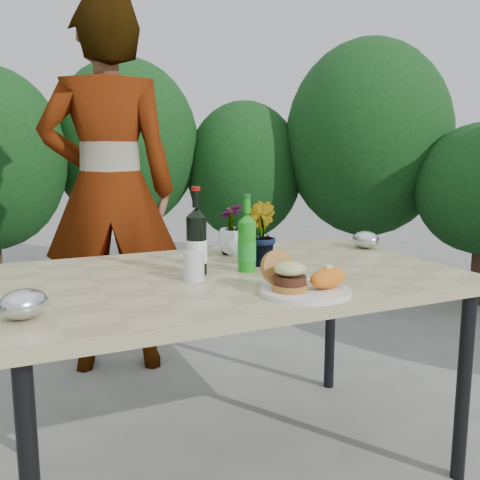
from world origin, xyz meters
name	(u,v)px	position (x,y,z in m)	size (l,w,h in m)	color
ground	(231,463)	(0.00, 0.00, 0.00)	(80.00, 80.00, 0.00)	slate
patio_table	(231,288)	(0.00, 0.00, 0.69)	(1.60, 1.00, 0.75)	tan
shrub_hedge	(213,161)	(0.55, 1.57, 1.12)	(6.81, 5.10, 2.12)	#382316
dinner_plate	(305,291)	(0.09, -0.36, 0.76)	(0.28, 0.28, 0.01)	white
burger_stack	(287,274)	(0.04, -0.34, 0.81)	(0.11, 0.16, 0.11)	#B7722D
sweet_potato	(328,278)	(0.16, -0.38, 0.80)	(0.15, 0.08, 0.06)	orange
grilled_veg	(295,277)	(0.11, -0.26, 0.78)	(0.08, 0.05, 0.03)	olive
wine_bottle	(197,242)	(-0.12, 0.03, 0.86)	(0.07, 0.07, 0.31)	black
sparkling_water	(247,243)	(0.06, 0.00, 0.85)	(0.07, 0.07, 0.28)	#198718
plastic_cup	(194,266)	(-0.16, -0.05, 0.80)	(0.07, 0.07, 0.10)	silver
seedling_left	(261,231)	(0.23, 0.21, 0.86)	(0.11, 0.08, 0.21)	#1E561D
seedling_mid	(260,234)	(0.15, 0.07, 0.87)	(0.13, 0.11, 0.24)	#2D6121
seedling_right	(232,229)	(0.15, 0.32, 0.86)	(0.12, 0.12, 0.21)	#2E5E20
blue_bowl	(236,242)	(0.14, 0.28, 0.81)	(0.14, 0.14, 0.11)	white
foil_packet_left	(24,304)	(-0.70, -0.27, 0.79)	(0.13, 0.11, 0.08)	silver
foil_packet_right	(366,240)	(0.74, 0.19, 0.79)	(0.13, 0.11, 0.08)	silver
person	(109,191)	(-0.21, 1.14, 0.97)	(0.71, 0.47, 1.94)	#A46C52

